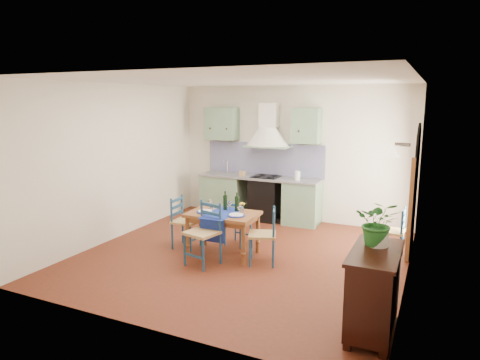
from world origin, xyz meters
name	(u,v)px	position (x,y,z in m)	size (l,w,h in m)	color
floor	(242,256)	(0.00, 0.00, 0.00)	(5.00, 5.00, 0.00)	#47210F
back_wall	(267,170)	(-0.47, 2.29, 1.05)	(5.00, 0.96, 2.80)	silver
right_wall	(413,185)	(2.50, 0.28, 1.34)	(0.26, 5.00, 2.80)	silver
left_wall	(117,162)	(-2.50, 0.00, 1.40)	(0.04, 5.00, 2.80)	silver
ceiling	(242,80)	(0.00, 0.00, 2.80)	(5.00, 5.00, 0.01)	silver
dining_table	(223,218)	(-0.30, -0.08, 0.63)	(1.13, 0.85, 1.02)	brown
chair_near	(204,233)	(-0.38, -0.56, 0.50)	(0.55, 0.55, 0.97)	navy
chair_far	(237,222)	(-0.30, 0.44, 0.42)	(0.43, 0.43, 0.81)	navy
chair_left	(185,222)	(-1.07, -0.03, 0.46)	(0.43, 0.43, 0.88)	navy
chair_right	(264,235)	(0.45, -0.15, 0.46)	(0.52, 0.52, 0.88)	navy
chair_spare	(393,232)	(2.23, 0.96, 0.43)	(0.40, 0.40, 0.82)	navy
sideboard	(373,289)	(2.26, -1.53, 0.51)	(0.50, 1.05, 0.94)	black
potted_plant	(378,223)	(2.25, -1.35, 1.19)	(0.46, 0.40, 0.52)	#246B28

